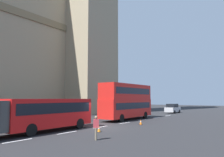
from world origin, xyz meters
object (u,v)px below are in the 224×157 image
at_px(sedan_lead, 173,108).
at_px(pedestrian_near_cones, 96,127).
at_px(double_decker_bus, 127,100).
at_px(traffic_cone_west, 99,129).
at_px(traffic_cone_middle, 141,122).

distance_m(sedan_lead, pedestrian_near_cones, 32.03).
xyz_separation_m(double_decker_bus, sedan_lead, (17.30, -0.12, -1.80)).
bearing_deg(traffic_cone_west, traffic_cone_middle, -3.13).
xyz_separation_m(sedan_lead, pedestrian_near_cones, (-31.45, -6.06, -0.00)).
bearing_deg(pedestrian_near_cones, traffic_cone_middle, 10.20).
relative_size(sedan_lead, traffic_cone_west, 7.59).
height_order(sedan_lead, pedestrian_near_cones, sedan_lead).
relative_size(sedan_lead, pedestrian_near_cones, 2.60).
height_order(double_decker_bus, pedestrian_near_cones, double_decker_bus).
bearing_deg(traffic_cone_middle, double_decker_bus, 46.45).
height_order(double_decker_bus, traffic_cone_middle, double_decker_bus).
height_order(double_decker_bus, traffic_cone_west, double_decker_bus).
bearing_deg(traffic_cone_middle, sedan_lead, 11.24).
xyz_separation_m(traffic_cone_west, traffic_cone_middle, (6.95, -0.38, 0.00)).
relative_size(traffic_cone_west, traffic_cone_middle, 1.00).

